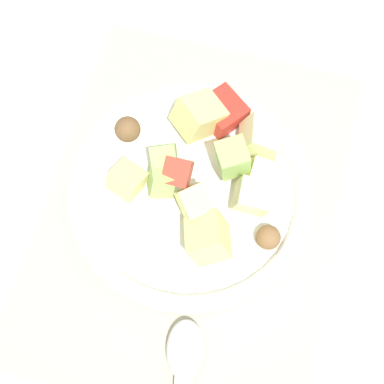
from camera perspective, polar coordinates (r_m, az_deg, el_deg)
ground_plane at (r=0.60m, az=-0.20°, el=-1.83°), size 2.40×2.40×0.00m
placemat at (r=0.60m, az=-0.20°, el=-1.73°), size 0.41×0.30×0.01m
salad_bowl at (r=0.56m, az=0.13°, el=-0.03°), size 0.23×0.23×0.10m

